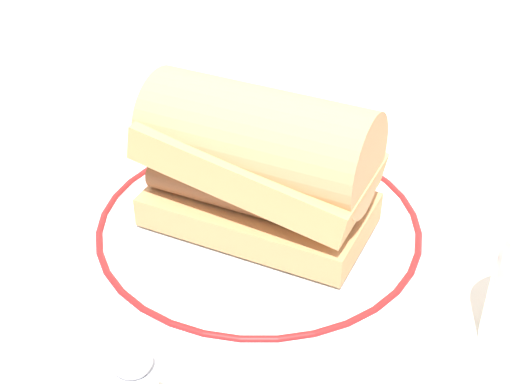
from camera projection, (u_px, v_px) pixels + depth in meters
ground_plane at (251, 251)px, 0.62m from camera, size 1.50×1.50×0.00m
plate at (256, 228)px, 0.64m from camera, size 0.30×0.30×0.01m
sausage_sandwich at (256, 161)px, 0.60m from camera, size 0.20×0.13×0.12m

